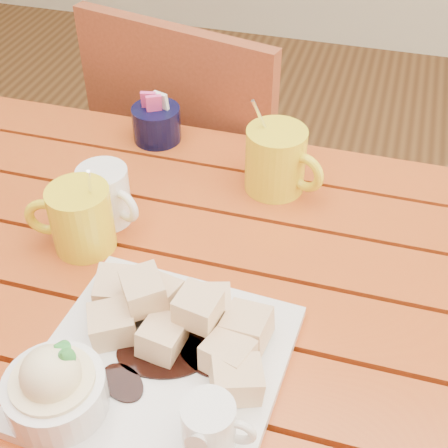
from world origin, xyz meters
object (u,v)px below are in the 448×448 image
(table, at_px, (206,344))
(chair_far, at_px, (206,174))
(dessert_plate, at_px, (140,362))
(coffee_mug_left, at_px, (79,218))
(coffee_mug_right, at_px, (277,160))

(table, distance_m, chair_far, 0.62)
(dessert_plate, bearing_deg, chair_far, 102.05)
(table, bearing_deg, chair_far, 107.75)
(chair_far, bearing_deg, coffee_mug_left, 101.69)
(coffee_mug_left, bearing_deg, chair_far, 75.80)
(table, relative_size, coffee_mug_right, 7.50)
(dessert_plate, relative_size, coffee_mug_right, 1.87)
(table, height_order, dessert_plate, dessert_plate)
(coffee_mug_left, relative_size, chair_far, 0.16)
(coffee_mug_right, relative_size, chair_far, 0.18)
(coffee_mug_right, bearing_deg, table, -76.10)
(dessert_plate, relative_size, chair_far, 0.33)
(coffee_mug_left, distance_m, chair_far, 0.61)
(table, height_order, chair_far, chair_far)
(coffee_mug_left, bearing_deg, table, -25.10)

